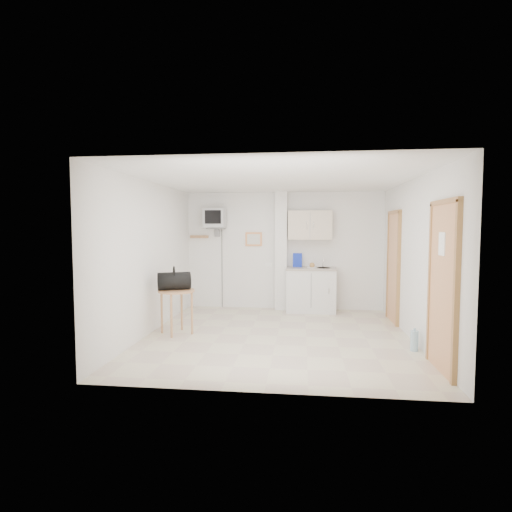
# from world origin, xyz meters

# --- Properties ---
(ground) EXTENTS (4.50, 4.50, 0.00)m
(ground) POSITION_xyz_m (0.00, 0.00, 0.00)
(ground) COLOR beige
(ground) RESTS_ON ground
(room_envelope) EXTENTS (4.24, 4.54, 2.55)m
(room_envelope) POSITION_xyz_m (0.24, 0.09, 1.54)
(room_envelope) COLOR white
(room_envelope) RESTS_ON ground
(kitchenette) EXTENTS (1.03, 0.58, 2.10)m
(kitchenette) POSITION_xyz_m (0.57, 2.00, 0.80)
(kitchenette) COLOR silver
(kitchenette) RESTS_ON ground
(crt_television) EXTENTS (0.44, 0.45, 2.15)m
(crt_television) POSITION_xyz_m (-1.45, 2.02, 1.94)
(crt_television) COLOR slate
(crt_television) RESTS_ON ground
(round_table) EXTENTS (0.59, 0.59, 0.73)m
(round_table) POSITION_xyz_m (-1.65, -0.05, 0.62)
(round_table) COLOR #AB764C
(round_table) RESTS_ON ground
(duffel_bag) EXTENTS (0.60, 0.47, 0.39)m
(duffel_bag) POSITION_xyz_m (-1.69, -0.03, 0.88)
(duffel_bag) COLOR black
(duffel_bag) RESTS_ON round_table
(water_bottle) EXTENTS (0.11, 0.11, 0.33)m
(water_bottle) POSITION_xyz_m (1.98, -0.56, 0.15)
(water_bottle) COLOR #94B9CB
(water_bottle) RESTS_ON ground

